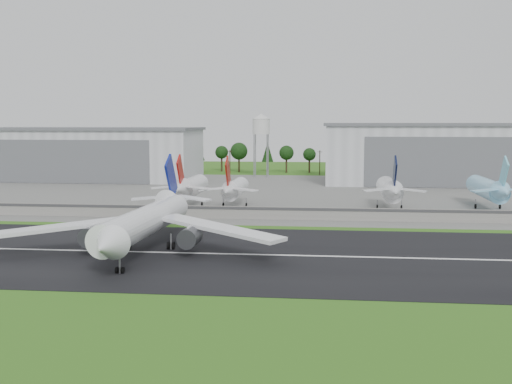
# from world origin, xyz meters

# --- Properties ---
(ground) EXTENTS (600.00, 600.00, 0.00)m
(ground) POSITION_xyz_m (0.00, 0.00, 0.00)
(ground) COLOR #376518
(ground) RESTS_ON ground
(runway) EXTENTS (320.00, 60.00, 0.10)m
(runway) POSITION_xyz_m (0.00, 10.00, 0.05)
(runway) COLOR black
(runway) RESTS_ON ground
(runway_centerline) EXTENTS (220.00, 1.00, 0.02)m
(runway_centerline) POSITION_xyz_m (0.00, 10.00, 0.11)
(runway_centerline) COLOR white
(runway_centerline) RESTS_ON runway
(apron) EXTENTS (320.00, 150.00, 0.10)m
(apron) POSITION_xyz_m (0.00, 120.00, 0.05)
(apron) COLOR slate
(apron) RESTS_ON ground
(blast_fence) EXTENTS (240.00, 0.61, 3.50)m
(blast_fence) POSITION_xyz_m (0.00, 54.99, 1.81)
(blast_fence) COLOR gray
(blast_fence) RESTS_ON ground
(hangar_west) EXTENTS (97.00, 44.00, 23.20)m
(hangar_west) POSITION_xyz_m (-80.00, 164.92, 11.63)
(hangar_west) COLOR silver
(hangar_west) RESTS_ON ground
(hangar_east) EXTENTS (102.00, 47.00, 25.20)m
(hangar_east) POSITION_xyz_m (75.00, 164.92, 12.63)
(hangar_east) COLOR silver
(hangar_east) RESTS_ON ground
(water_tower) EXTENTS (8.40, 8.40, 29.40)m
(water_tower) POSITION_xyz_m (-5.00, 185.00, 24.55)
(water_tower) COLOR #99999E
(water_tower) RESTS_ON ground
(utility_poles) EXTENTS (230.00, 3.00, 12.00)m
(utility_poles) POSITION_xyz_m (0.00, 200.00, 0.00)
(utility_poles) COLOR black
(utility_poles) RESTS_ON ground
(treeline) EXTENTS (320.00, 16.00, 22.00)m
(treeline) POSITION_xyz_m (0.00, 215.00, 0.00)
(treeline) COLOR black
(treeline) RESTS_ON ground
(main_airliner) EXTENTS (57.24, 59.18, 18.17)m
(main_airliner) POSITION_xyz_m (-9.92, 9.56, 4.89)
(main_airliner) COLOR white
(main_airliner) RESTS_ON runway
(parked_jet_red_a) EXTENTS (7.36, 31.29, 16.72)m
(parked_jet_red_a) POSITION_xyz_m (-15.48, 76.57, 6.21)
(parked_jet_red_a) COLOR silver
(parked_jet_red_a) RESTS_ON ground
(parked_jet_red_b) EXTENTS (7.36, 31.29, 16.35)m
(parked_jet_red_b) POSITION_xyz_m (-1.94, 76.50, 5.86)
(parked_jet_red_b) COLOR white
(parked_jet_red_b) RESTS_ON ground
(parked_jet_navy) EXTENTS (7.36, 31.29, 16.71)m
(parked_jet_navy) POSITION_xyz_m (43.87, 76.57, 6.20)
(parked_jet_navy) COLOR white
(parked_jet_navy) RESTS_ON ground
(parked_jet_skyblue) EXTENTS (7.36, 37.29, 16.72)m
(parked_jet_skyblue) POSITION_xyz_m (72.99, 81.57, 6.16)
(parked_jet_skyblue) COLOR #93D9FF
(parked_jet_skyblue) RESTS_ON ground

